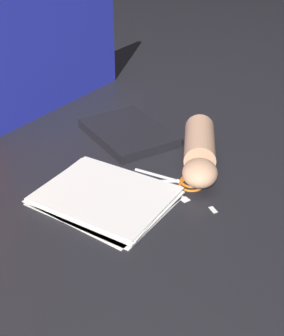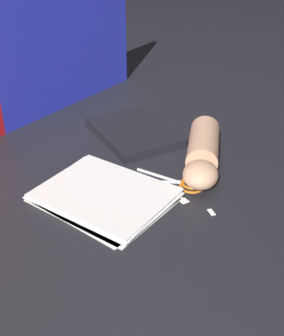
{
  "view_description": "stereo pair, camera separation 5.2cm",
  "coord_description": "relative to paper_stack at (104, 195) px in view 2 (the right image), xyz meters",
  "views": [
    {
      "loc": [
        -0.77,
        -0.54,
        0.6
      ],
      "look_at": [
        -0.02,
        -0.04,
        0.06
      ],
      "focal_mm": 50.0,
      "sensor_mm": 36.0,
      "label": 1
    },
    {
      "loc": [
        -0.74,
        -0.58,
        0.6
      ],
      "look_at": [
        -0.02,
        -0.04,
        0.06
      ],
      "focal_mm": 50.0,
      "sensor_mm": 36.0,
      "label": 2
    }
  ],
  "objects": [
    {
      "name": "ground_plane",
      "position": [
        0.1,
        -0.01,
        -0.01
      ],
      "size": [
        6.0,
        6.0,
        0.0
      ],
      "primitive_type": "plane",
      "color": "black"
    },
    {
      "name": "backdrop_panel_right",
      "position": [
        0.35,
        0.45,
        0.17
      ],
      "size": [
        0.57,
        0.02,
        0.36
      ],
      "color": "#2833D1",
      "rests_on": "ground_plane"
    },
    {
      "name": "paper_stack",
      "position": [
        0.0,
        0.0,
        0.0
      ],
      "size": [
        0.25,
        0.3,
        0.02
      ],
      "color": "white",
      "rests_on": "ground_plane"
    },
    {
      "name": "book_closed",
      "position": [
        0.28,
        0.14,
        0.01
      ],
      "size": [
        0.28,
        0.31,
        0.03
      ],
      "color": "black",
      "rests_on": "ground_plane"
    },
    {
      "name": "scissors",
      "position": [
        0.16,
        -0.11,
        -0.0
      ],
      "size": [
        0.13,
        0.18,
        0.01
      ],
      "color": "silver",
      "rests_on": "ground_plane"
    },
    {
      "name": "hand_forearm",
      "position": [
        0.25,
        -0.1,
        0.03
      ],
      "size": [
        0.29,
        0.21,
        0.08
      ],
      "color": "tan",
      "rests_on": "ground_plane"
    },
    {
      "name": "paper_scrap_near",
      "position": [
        0.09,
        -0.15,
        -0.01
      ],
      "size": [
        0.02,
        0.02,
        0.0
      ],
      "color": "white",
      "rests_on": "ground_plane"
    },
    {
      "name": "paper_scrap_mid",
      "position": [
        0.19,
        -0.14,
        -0.01
      ],
      "size": [
        0.02,
        0.03,
        0.0
      ],
      "color": "white",
      "rests_on": "ground_plane"
    },
    {
      "name": "paper_scrap_far",
      "position": [
        0.1,
        -0.22,
        -0.01
      ],
      "size": [
        0.02,
        0.03,
        0.0
      ],
      "color": "white",
      "rests_on": "ground_plane"
    }
  ]
}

